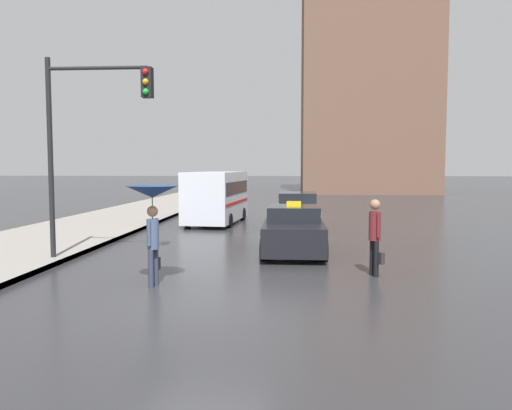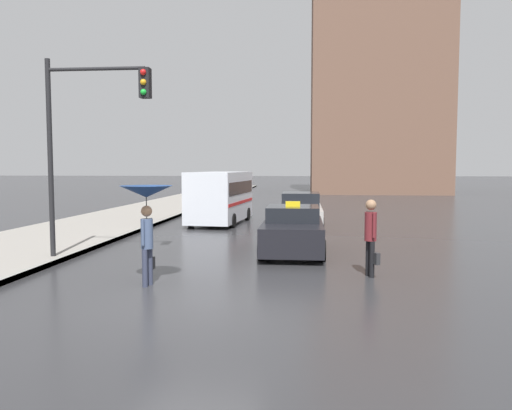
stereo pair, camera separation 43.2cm
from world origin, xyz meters
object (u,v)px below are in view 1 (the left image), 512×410
(pedestrian_with_umbrella, at_px, (152,203))
(traffic_light, at_px, (90,122))
(ambulance_van, at_px, (217,195))
(taxi, at_px, (294,231))
(pedestrian_man, at_px, (375,232))
(sedan_red, at_px, (297,212))

(pedestrian_with_umbrella, distance_m, traffic_light, 4.05)
(ambulance_van, xyz_separation_m, pedestrian_with_umbrella, (0.47, -12.51, 0.51))
(ambulance_van, height_order, pedestrian_with_umbrella, ambulance_van)
(taxi, relative_size, pedestrian_man, 2.20)
(pedestrian_man, bearing_deg, taxi, -166.03)
(sedan_red, bearing_deg, pedestrian_man, 100.25)
(pedestrian_with_umbrella, xyz_separation_m, traffic_light, (-2.41, 2.58, 1.99))
(pedestrian_with_umbrella, distance_m, pedestrian_man, 5.30)
(sedan_red, distance_m, ambulance_van, 4.08)
(traffic_light, bearing_deg, taxi, 20.24)
(pedestrian_man, relative_size, traffic_light, 0.33)
(pedestrian_with_umbrella, relative_size, traffic_light, 0.40)
(traffic_light, bearing_deg, ambulance_van, 78.92)
(sedan_red, relative_size, ambulance_van, 0.86)
(taxi, relative_size, traffic_light, 0.73)
(pedestrian_man, xyz_separation_m, traffic_light, (-7.45, 1.15, 2.77))
(taxi, relative_size, sedan_red, 0.88)
(taxi, relative_size, ambulance_van, 0.76)
(taxi, xyz_separation_m, sedan_red, (0.19, 6.45, 0.02))
(ambulance_van, bearing_deg, pedestrian_man, 121.72)
(taxi, relative_size, pedestrian_with_umbrella, 1.84)
(sedan_red, distance_m, traffic_light, 10.70)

